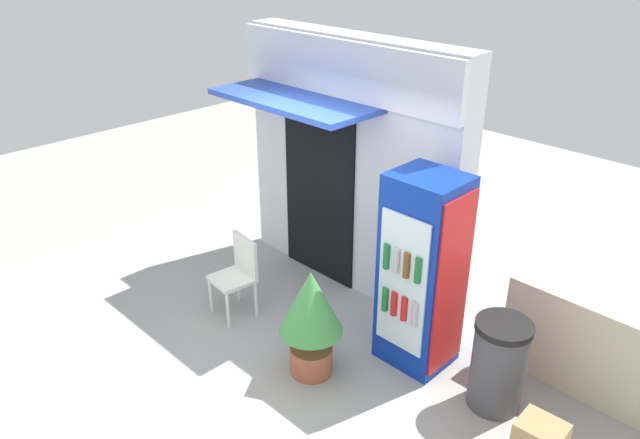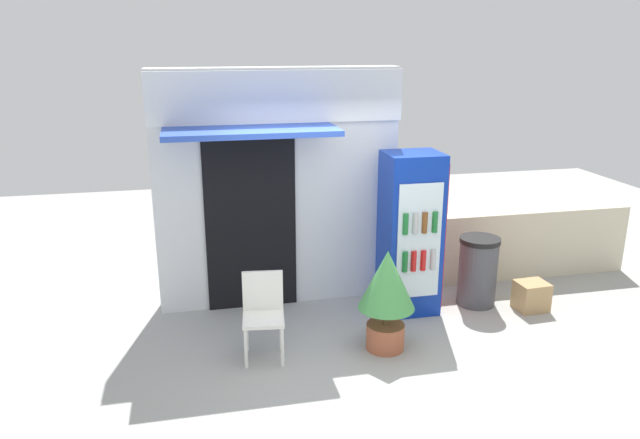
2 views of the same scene
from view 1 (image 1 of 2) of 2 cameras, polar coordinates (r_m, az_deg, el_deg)
ground at (r=6.08m, az=-4.53°, el=-13.50°), size 16.00×16.00×0.00m
storefront_building at (r=6.76m, az=2.78°, el=5.44°), size 2.90×1.12×2.84m
drink_cooler at (r=5.71m, az=9.47°, el=-4.93°), size 0.66×0.62×1.92m
plastic_chair at (r=6.60m, az=-7.63°, el=-4.76°), size 0.46×0.45×0.88m
potted_plant_near_shop at (r=5.61m, az=-0.85°, el=-8.62°), size 0.59×0.59×1.10m
trash_bin at (r=5.63m, az=16.27°, el=-12.81°), size 0.49×0.49×0.86m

